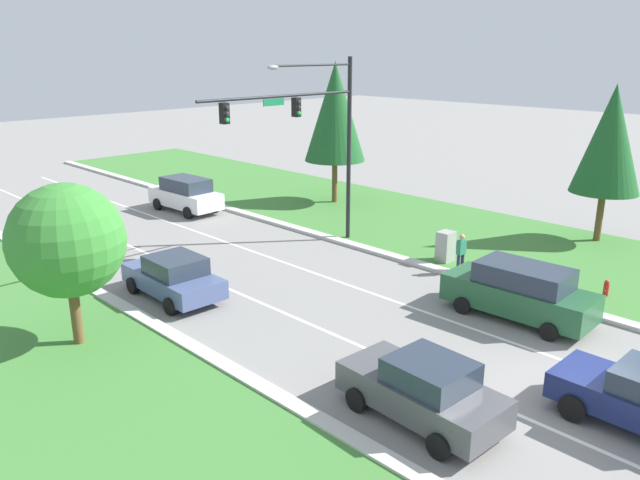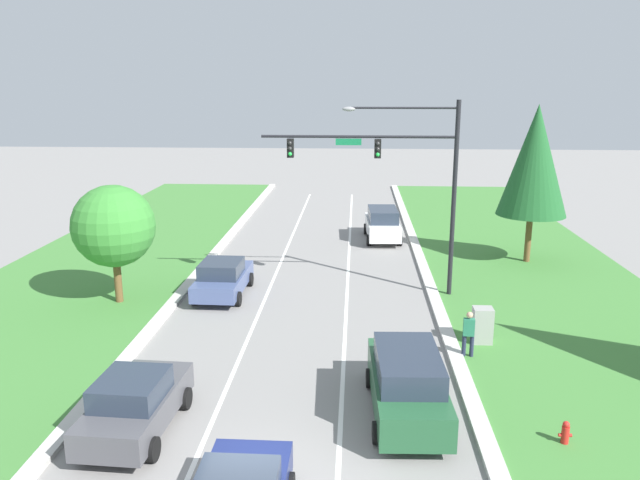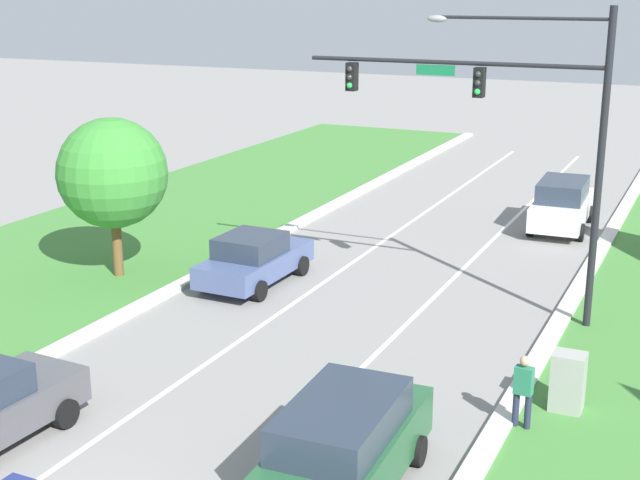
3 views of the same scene
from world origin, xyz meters
The scene contains 10 objects.
traffic_signal_mast centered at (4.04, 14.43, 5.70)m, with size 8.40×0.41×8.57m.
white_suv centered at (3.77, 24.62, 1.00)m, with size 2.21×4.81×1.94m.
slate_blue_sedan centered at (-3.73, 13.88, 0.81)m, with size 2.18×4.47×1.63m.
forest_suv centered at (3.66, 3.95, 0.98)m, with size 2.27×5.12×1.93m.
graphite_sedan centered at (-3.71, 2.56, 0.84)m, with size 2.22×4.32×1.70m.
utility_cabinet centered at (6.77, 9.07, 0.70)m, with size 0.70×0.60×1.39m.
pedestrian centered at (6.06, 7.84, 0.94)m, with size 0.40×0.26×1.69m.
fire_hydrant centered at (7.68, 2.55, 0.34)m, with size 0.34×0.20×0.70m.
oak_near_left_tree centered at (-7.99, 12.60, 3.41)m, with size 3.46×3.46×5.15m.
conifer_far_right_tree centered at (11.22, 20.04, 5.41)m, with size 3.54×3.54×8.25m.
Camera 2 is at (2.14, -12.31, 9.18)m, focal length 35.00 mm.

